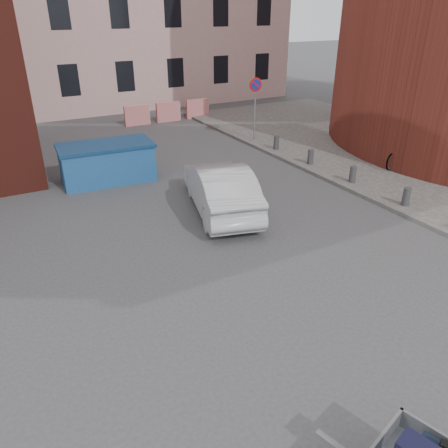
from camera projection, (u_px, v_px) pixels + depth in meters
ground at (257, 284)px, 9.47m from camera, size 120.00×120.00×0.00m
sidewalk at (417, 161)px, 16.94m from camera, size 9.00×24.00×0.12m
no_parking_sign at (255, 96)px, 18.61m from camera, size 0.60×0.09×2.65m
bollards at (353, 174)px, 14.57m from camera, size 0.22×9.02×0.55m
barriers at (168, 112)px, 22.81m from camera, size 4.70×0.18×1.00m
dumpster at (107, 162)px, 14.88m from camera, size 3.22×1.83×1.31m
silver_car at (221, 188)px, 12.64m from camera, size 2.57×4.52×1.41m
bicycle at (400, 153)px, 15.95m from camera, size 1.97×1.04×0.98m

